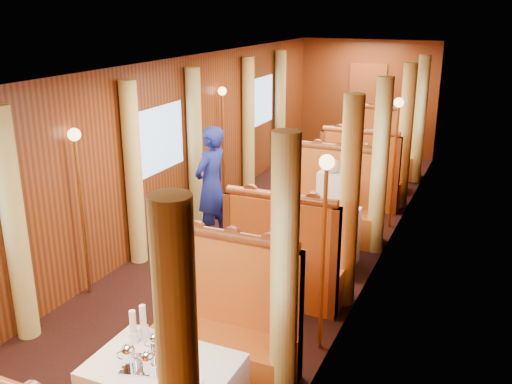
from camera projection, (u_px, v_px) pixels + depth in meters
The scene contains 43 objects.
floor at pixel (259, 255), 7.66m from camera, with size 3.00×12.00×0.01m, color black, non-canonical shape.
ceiling at pixel (259, 65), 6.87m from camera, with size 3.00×12.00×0.01m, color silver, non-canonical shape.
wall_far at pixel (367, 98), 12.49m from camera, with size 3.00×2.50×0.01m, color brown, non-canonical shape.
wall_left at pixel (159, 154), 7.83m from camera, with size 12.00×2.50×0.01m, color brown, non-canonical shape.
wall_right at pixel (376, 179), 6.69m from camera, with size 12.00×2.50×0.01m, color brown, non-canonical shape.
doorway_far at pixel (366, 110), 12.54m from camera, with size 0.80×0.04×2.00m, color brown.
banquette_near_aft at pixel (226, 332), 5.07m from camera, with size 1.30×0.55×1.34m.
table_mid at pixel (313, 238), 7.25m from camera, with size 1.05×0.72×0.75m, color white.
banquette_mid_fwd at pixel (285, 266), 6.36m from camera, with size 1.30×0.55×1.34m.
banquette_mid_aft at pixel (335, 209), 8.12m from camera, with size 1.30×0.55×1.34m.
table_far at pixel (374, 169), 10.30m from camera, with size 1.05×0.72×0.75m, color white.
banquette_far_fwd at pixel (360, 181), 9.40m from camera, with size 1.30×0.55×1.34m.
banquette_far_aft at pixel (385, 153), 11.17m from camera, with size 1.30×0.55×1.34m.
tea_tray at pixel (147, 365), 4.05m from camera, with size 0.34×0.26×0.01m, color silver.
teapot_left at pixel (129, 358), 4.03m from camera, with size 0.17×0.13×0.14m, color silver, non-canonical shape.
teapot_right at pixel (148, 365), 3.96m from camera, with size 0.16×0.12×0.13m, color silver, non-canonical shape.
teapot_back at pixel (155, 345), 4.21m from camera, with size 0.14×0.11×0.12m, color silver, non-canonical shape.
fruit_plate at pixel (188, 379), 3.88m from camera, with size 0.21×0.21×0.05m.
cup_inboard at pixel (133, 329), 4.32m from camera, with size 0.08×0.08×0.26m.
cup_outboard at pixel (143, 324), 4.40m from camera, with size 0.08×0.08×0.26m.
rose_vase_mid at pixel (313, 196), 7.10m from camera, with size 0.06×0.06×0.36m.
rose_vase_far at pixel (376, 139), 10.14m from camera, with size 0.06×0.06×0.36m.
curtain_left_near_b at pixel (14, 227), 5.44m from camera, with size 0.22×0.22×2.35m, color #E5D375.
window_right_near at pixel (256, 296), 3.59m from camera, with size 1.20×0.90×0.01m, color #88ADDC, non-canonical shape.
curtain_right_near_b at pixel (284, 280), 4.40m from camera, with size 0.22×0.22×2.35m, color #E5D375.
window_left_mid at pixel (159, 139), 7.77m from camera, with size 1.20×0.90×0.01m, color #88ADDC, non-canonical shape.
curtain_left_mid_a at pixel (134, 174), 7.13m from camera, with size 0.22×0.22×2.35m, color #E5D375.
curtain_left_mid_b at pixel (195, 147), 8.49m from camera, with size 0.22×0.22×2.35m, color #E5D375.
window_right_mid at pixel (376, 162), 6.64m from camera, with size 1.20×0.90×0.01m, color #88ADDC, non-canonical shape.
curtain_right_mid_a at pixel (349, 204), 6.08m from camera, with size 0.22×0.22×2.35m, color #E5D375.
curtain_right_mid_b at pixel (380, 167), 7.44m from camera, with size 0.22×0.22×2.35m, color #E5D375.
window_left_far at pixel (260, 101), 10.81m from camera, with size 1.20×0.90×0.01m, color #88ADDC, non-canonical shape.
curtain_left_far_a at pixel (248, 124), 10.18m from camera, with size 0.22×0.22×2.35m, color #E5D375.
curtain_left_far_b at pixel (280, 110), 11.54m from camera, with size 0.22×0.22×2.35m, color #E5D375.
window_right_far at pixel (421, 113), 9.68m from camera, with size 1.20×0.90×0.01m, color #88ADDC, non-canonical shape.
curtain_right_far_a at pixel (405, 137), 9.13m from camera, with size 0.22×0.22×2.35m, color #E5D375.
curtain_right_far_b at pixel (420, 120), 10.49m from camera, with size 0.22×0.22×2.35m, color #E5D375.
sconce_left_fore at pixel (79, 179), 6.23m from camera, with size 0.14×0.14×1.95m.
sconce_right_fore at pixel (325, 215), 5.17m from camera, with size 0.14×0.14×1.95m.
sconce_left_aft at pixel (223, 122), 9.28m from camera, with size 0.14×0.14×1.95m.
sconce_right_aft at pixel (396, 137), 8.21m from camera, with size 0.14×0.14×1.95m.
steward at pixel (211, 185), 7.87m from camera, with size 0.60×0.40×1.65m, color navy.
passenger at pixel (332, 193), 7.82m from camera, with size 0.40×0.44×0.76m.
Camera 1 is at (2.76, -6.44, 3.20)m, focal length 40.00 mm.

